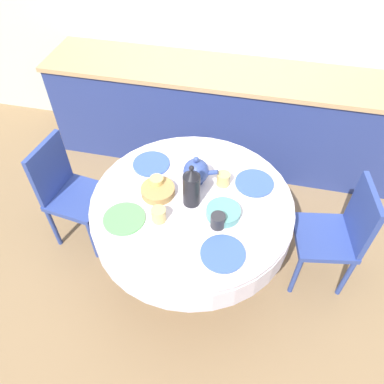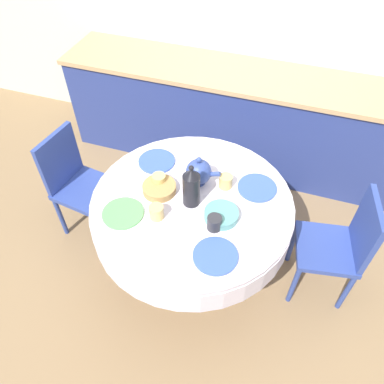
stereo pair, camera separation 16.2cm
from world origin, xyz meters
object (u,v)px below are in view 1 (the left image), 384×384
(chair_right, at_px, (68,189))
(coffee_carafe, at_px, (192,187))
(chair_left, at_px, (338,232))
(teapot, at_px, (196,171))

(chair_right, distance_m, coffee_carafe, 1.08)
(chair_left, distance_m, coffee_carafe, 1.07)
(chair_left, xyz_separation_m, coffee_carafe, (-0.98, -0.18, 0.40))
(chair_right, bearing_deg, teapot, 99.87)
(teapot, bearing_deg, chair_right, -177.84)
(coffee_carafe, height_order, teapot, coffee_carafe)
(coffee_carafe, bearing_deg, teapot, 94.28)
(chair_left, bearing_deg, coffee_carafe, 90.78)
(coffee_carafe, xyz_separation_m, teapot, (-0.01, 0.18, -0.04))
(coffee_carafe, bearing_deg, chair_left, 10.56)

